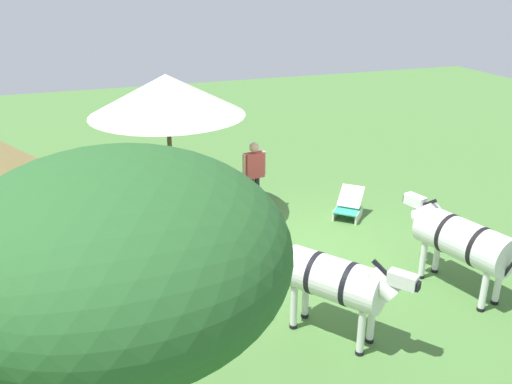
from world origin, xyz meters
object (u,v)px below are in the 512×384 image
(shade_umbrella, at_px, (167,95))
(striped_lounge_chair, at_px, (349,207))
(patio_dining_table, at_px, (173,192))
(zebra_by_umbrella, at_px, (461,240))
(acacia_tree_left_background, at_px, (120,257))
(guest_behind_table, at_px, (254,170))
(guest_beside_umbrella, at_px, (229,199))
(zebra_nearest_camera, at_px, (337,281))
(patio_chair_near_hut, at_px, (222,187))
(patio_chair_west_end, at_px, (127,216))

(shade_umbrella, distance_m, striped_lounge_chair, 4.75)
(striped_lounge_chair, bearing_deg, shade_umbrella, 24.74)
(patio_dining_table, relative_size, zebra_by_umbrella, 0.65)
(acacia_tree_left_background, bearing_deg, patio_dining_table, -13.07)
(patio_dining_table, xyz_separation_m, guest_behind_table, (-0.12, -1.89, 0.34))
(guest_beside_umbrella, distance_m, zebra_nearest_camera, 3.54)
(zebra_nearest_camera, height_order, acacia_tree_left_background, acacia_tree_left_background)
(patio_chair_near_hut, xyz_separation_m, patio_chair_west_end, (-0.97, 2.32, 0.00))
(shade_umbrella, relative_size, guest_behind_table, 1.99)
(zebra_by_umbrella, bearing_deg, guest_behind_table, 102.26)
(patio_dining_table, bearing_deg, guest_behind_table, -93.77)
(patio_chair_near_hut, bearing_deg, guest_beside_umbrella, 154.13)
(guest_beside_umbrella, xyz_separation_m, zebra_by_umbrella, (-2.98, -3.26, -0.02))
(acacia_tree_left_background, bearing_deg, guest_beside_umbrella, -23.35)
(patio_dining_table, bearing_deg, patio_chair_west_end, 120.99)
(patio_dining_table, bearing_deg, zebra_by_umbrella, -138.11)
(patio_chair_west_end, relative_size, acacia_tree_left_background, 0.22)
(patio_dining_table, relative_size, acacia_tree_left_background, 0.37)
(patio_chair_west_end, relative_size, striped_lounge_chair, 0.96)
(zebra_nearest_camera, bearing_deg, acacia_tree_left_background, 2.74)
(guest_behind_table, relative_size, zebra_by_umbrella, 0.72)
(guest_behind_table, distance_m, striped_lounge_chair, 2.31)
(striped_lounge_chair, bearing_deg, guest_behind_table, 12.54)
(striped_lounge_chair, relative_size, zebra_nearest_camera, 0.51)
(patio_chair_near_hut, xyz_separation_m, guest_beside_umbrella, (-1.90, 0.39, 0.48))
(striped_lounge_chair, height_order, acacia_tree_left_background, acacia_tree_left_background)
(patio_dining_table, distance_m, striped_lounge_chair, 4.00)
(guest_beside_umbrella, bearing_deg, shade_umbrella, 101.00)
(patio_chair_west_end, relative_size, guest_beside_umbrella, 0.54)
(zebra_by_umbrella, bearing_deg, patio_dining_table, 117.74)
(guest_beside_umbrella, xyz_separation_m, zebra_nearest_camera, (-3.49, -0.63, -0.02))
(patio_chair_near_hut, height_order, zebra_nearest_camera, zebra_nearest_camera)
(zebra_by_umbrella, bearing_deg, patio_chair_near_hut, 106.27)
(zebra_by_umbrella, height_order, acacia_tree_left_background, acacia_tree_left_background)
(guest_behind_table, bearing_deg, striped_lounge_chair, -39.17)
(acacia_tree_left_background, bearing_deg, patio_chair_west_end, -5.60)
(patio_chair_west_end, xyz_separation_m, zebra_by_umbrella, (-3.91, -5.18, 0.45))
(shade_umbrella, height_order, patio_chair_near_hut, shade_umbrella)
(shade_umbrella, distance_m, patio_chair_near_hut, 2.65)
(zebra_by_umbrella, relative_size, acacia_tree_left_background, 0.56)
(patio_chair_west_end, xyz_separation_m, guest_beside_umbrella, (-0.93, -1.93, 0.48))
(patio_chair_west_end, bearing_deg, zebra_nearest_camera, -0.99)
(patio_chair_near_hut, relative_size, guest_behind_table, 0.54)
(patio_dining_table, distance_m, acacia_tree_left_background, 8.28)
(shade_umbrella, bearing_deg, zebra_by_umbrella, -138.11)
(patio_dining_table, relative_size, patio_chair_near_hut, 1.67)
(guest_beside_umbrella, relative_size, striped_lounge_chair, 1.76)
(zebra_by_umbrella, distance_m, acacia_tree_left_background, 7.02)
(guest_behind_table, height_order, striped_lounge_chair, guest_behind_table)
(patio_chair_near_hut, distance_m, patio_chair_west_end, 2.51)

